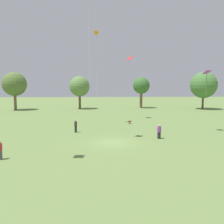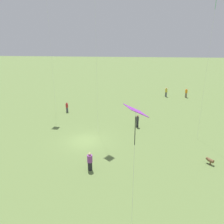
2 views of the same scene
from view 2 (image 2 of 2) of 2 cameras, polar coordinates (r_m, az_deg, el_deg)
ground_plane at (r=25.61m, az=-6.83°, el=-7.52°), size 240.00×240.00×0.00m
person_0 at (r=29.06m, az=6.65°, el=-2.38°), size 0.50×0.50×1.73m
person_1 at (r=20.01m, az=-5.80°, el=-12.78°), size 0.67×0.67×1.73m
person_3 at (r=45.52m, az=13.96°, el=5.06°), size 0.55×0.55×1.91m
person_5 at (r=35.58m, az=-11.69°, el=1.25°), size 0.55×0.55×1.66m
person_6 at (r=46.13m, az=18.81°, el=4.73°), size 0.61×0.61×1.83m
kite_0 at (r=25.63m, az=25.29°, el=22.95°), size 0.76×0.62×15.33m
kite_1 at (r=9.80m, az=6.18°, el=-1.08°), size 1.22×1.17×8.46m
dog_0 at (r=22.90m, az=24.16°, el=-11.40°), size 0.73×0.68×0.60m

